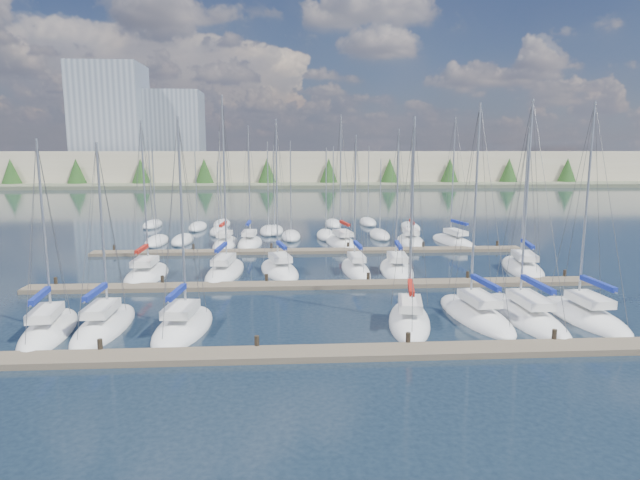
{
  "coord_description": "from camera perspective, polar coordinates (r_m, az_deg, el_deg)",
  "views": [
    {
      "loc": [
        -2.37,
        -23.84,
        10.4
      ],
      "look_at": [
        0.0,
        14.0,
        4.0
      ],
      "focal_mm": 30.0,
      "sensor_mm": 36.0,
      "label": 1
    }
  ],
  "objects": [
    {
      "name": "sailboat_f",
      "position": [
        36.09,
        21.05,
        -7.53
      ],
      "size": [
        2.96,
        10.13,
        14.19
      ],
      "rotation": [
        0.0,
        0.0,
        0.01
      ],
      "color": "white",
      "rests_on": "ground"
    },
    {
      "name": "sailboat_l",
      "position": [
        46.85,
        8.15,
        -3.12
      ],
      "size": [
        3.55,
        8.76,
        12.92
      ],
      "rotation": [
        0.0,
        0.0,
        -0.09
      ],
      "color": "white",
      "rests_on": "ground"
    },
    {
      "name": "sailboat_g",
      "position": [
        37.54,
        26.34,
        -7.24
      ],
      "size": [
        3.31,
        8.56,
        14.04
      ],
      "rotation": [
        0.0,
        0.0,
        0.04
      ],
      "color": "white",
      "rests_on": "ground"
    },
    {
      "name": "sailboat_r",
      "position": [
        62.15,
        14.05,
        -0.16
      ],
      "size": [
        4.23,
        9.42,
        14.73
      ],
      "rotation": [
        0.0,
        0.0,
        0.18
      ],
      "color": "white",
      "rests_on": "ground"
    },
    {
      "name": "dock_near",
      "position": [
        27.91,
        1.57,
        -11.97
      ],
      "size": [
        44.0,
        1.93,
        1.1
      ],
      "color": "#6B5E4C",
      "rests_on": "ground"
    },
    {
      "name": "distant_boats",
      "position": [
        68.38,
        -5.2,
        1.04
      ],
      "size": [
        36.93,
        20.75,
        13.3
      ],
      "color": "#9EA0A5",
      "rests_on": "ground"
    },
    {
      "name": "sailboat_j",
      "position": [
        46.31,
        -4.35,
        -3.19
      ],
      "size": [
        4.52,
        8.58,
        13.7
      ],
      "rotation": [
        0.0,
        0.0,
        0.21
      ],
      "color": "white",
      "rests_on": "ground"
    },
    {
      "name": "sailboat_d",
      "position": [
        33.23,
        9.5,
        -8.45
      ],
      "size": [
        3.95,
        8.28,
        13.09
      ],
      "rotation": [
        0.0,
        0.0,
        -0.19
      ],
      "color": "white",
      "rests_on": "ground"
    },
    {
      "name": "ground",
      "position": [
        84.51,
        -1.95,
        2.51
      ],
      "size": [
        400.0,
        400.0,
        0.0
      ],
      "primitive_type": "plane",
      "color": "#1B2836",
      "rests_on": "ground"
    },
    {
      "name": "shoreline",
      "position": [
        173.98,
        -7.26,
        8.54
      ],
      "size": [
        400.0,
        60.0,
        38.0
      ],
      "color": "#666B51",
      "rests_on": "ground"
    },
    {
      "name": "sailboat_e",
      "position": [
        35.31,
        16.23,
        -7.63
      ],
      "size": [
        3.74,
        9.1,
        13.98
      ],
      "rotation": [
        0.0,
        0.0,
        0.1
      ],
      "color": "white",
      "rests_on": "ground"
    },
    {
      "name": "sailboat_q",
      "position": [
        61.57,
        9.6,
        -0.11
      ],
      "size": [
        4.1,
        8.83,
        12.31
      ],
      "rotation": [
        0.0,
        0.0,
        -0.13
      ],
      "color": "white",
      "rests_on": "ground"
    },
    {
      "name": "sailboat_n",
      "position": [
        59.78,
        -10.05,
        -0.39
      ],
      "size": [
        3.02,
        8.1,
        14.33
      ],
      "rotation": [
        0.0,
        0.0,
        -0.08
      ],
      "color": "white",
      "rests_on": "ground"
    },
    {
      "name": "sailboat_i",
      "position": [
        46.23,
        -10.1,
        -3.33
      ],
      "size": [
        3.58,
        9.92,
        15.62
      ],
      "rotation": [
        0.0,
        0.0,
        -0.09
      ],
      "color": "white",
      "rests_on": "ground"
    },
    {
      "name": "sailboat_o",
      "position": [
        60.05,
        -7.49,
        -0.28
      ],
      "size": [
        2.96,
        7.4,
        13.77
      ],
      "rotation": [
        0.0,
        0.0,
        -0.04
      ],
      "color": "white",
      "rests_on": "ground"
    },
    {
      "name": "sailboat_h",
      "position": [
        46.82,
        -17.99,
        -3.51
      ],
      "size": [
        3.17,
        8.08,
        13.51
      ],
      "rotation": [
        0.0,
        0.0,
        -0.01
      ],
      "color": "white",
      "rests_on": "ground"
    },
    {
      "name": "sailboat_a",
      "position": [
        34.74,
        -26.93,
        -8.6
      ],
      "size": [
        3.54,
        8.41,
        11.78
      ],
      "rotation": [
        0.0,
        0.0,
        0.14
      ],
      "color": "white",
      "rests_on": "ground"
    },
    {
      "name": "sailboat_c",
      "position": [
        32.67,
        -14.37,
        -8.96
      ],
      "size": [
        3.64,
        7.99,
        12.99
      ],
      "rotation": [
        0.0,
        0.0,
        -0.1
      ],
      "color": "white",
      "rests_on": "ground"
    },
    {
      "name": "dock_far",
      "position": [
        54.87,
        -1.04,
        -1.18
      ],
      "size": [
        44.0,
        1.93,
        1.1
      ],
      "color": "#6B5E4C",
      "rests_on": "ground"
    },
    {
      "name": "sailboat_b",
      "position": [
        34.27,
        -21.99,
        -8.5
      ],
      "size": [
        2.67,
        8.36,
        11.6
      ],
      "rotation": [
        0.0,
        0.0,
        -0.01
      ],
      "color": "white",
      "rests_on": "ground"
    },
    {
      "name": "dock_mid",
      "position": [
        41.22,
        -0.18,
        -4.81
      ],
      "size": [
        44.0,
        1.93,
        1.1
      ],
      "color": "#6B5E4C",
      "rests_on": "ground"
    },
    {
      "name": "sailboat_p",
      "position": [
        59.58,
        2.35,
        -0.3
      ],
      "size": [
        4.42,
        9.29,
        14.95
      ],
      "rotation": [
        0.0,
        0.0,
        0.17
      ],
      "color": "white",
      "rests_on": "ground"
    },
    {
      "name": "sailboat_k",
      "position": [
        46.42,
        3.82,
        -3.14
      ],
      "size": [
        2.5,
        8.15,
        12.42
      ],
      "rotation": [
        0.0,
        0.0,
        0.04
      ],
      "color": "white",
      "rests_on": "ground"
    },
    {
      "name": "sailboat_m",
      "position": [
        50.29,
        20.79,
        -2.79
      ],
      "size": [
        4.7,
        9.89,
        13.09
      ],
      "rotation": [
        0.0,
        0.0,
        -0.19
      ],
      "color": "white",
      "rests_on": "ground"
    }
  ]
}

